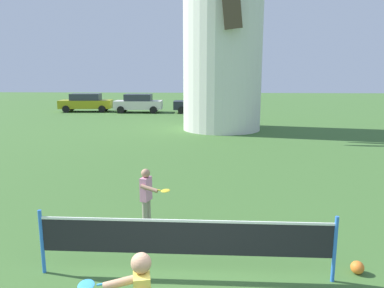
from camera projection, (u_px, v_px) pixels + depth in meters
The scene contains 7 objects.
windmill at pixel (223, 12), 20.39m from camera, with size 8.43×5.25×13.84m.
tennis_net at pixel (185, 238), 5.81m from camera, with size 4.78×0.06×1.10m.
player_far at pixel (147, 194), 7.81m from camera, with size 0.71×0.69×1.28m.
stray_ball at pixel (357, 267), 6.02m from camera, with size 0.22×0.22×0.22m, color orange.
parked_car_mustard at pixel (86, 102), 31.60m from camera, with size 4.61×2.24×1.56m.
parked_car_cream at pixel (138, 103), 30.93m from camera, with size 4.06×2.01×1.56m.
parked_car_black at pixel (199, 103), 30.64m from camera, with size 4.36×2.01×1.56m.
Camera 1 is at (0.37, -3.41, 3.27)m, focal length 33.99 mm.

